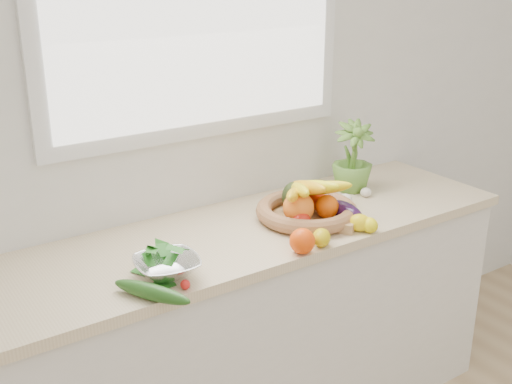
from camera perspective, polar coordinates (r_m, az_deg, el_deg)
back_wall at (r=2.52m, az=-5.08°, el=8.29°), size 4.50×0.02×2.70m
counter_cabinet at (r=2.64m, az=-1.17°, el=-12.82°), size 2.20×0.58×0.86m
countertop at (r=2.42m, az=-1.25°, el=-3.87°), size 2.24×0.62×0.04m
orange_loose at (r=2.22m, az=4.14°, el=-4.38°), size 0.12×0.12×0.09m
lemon_a at (r=2.42m, az=10.06°, el=-2.91°), size 0.07×0.08×0.06m
lemon_b at (r=2.29m, az=5.83°, el=-4.06°), size 0.10×0.10×0.06m
lemon_c at (r=2.43m, az=9.19°, el=-2.71°), size 0.11×0.10×0.07m
apple at (r=2.41m, az=4.06°, el=-2.61°), size 0.08×0.08×0.07m
ginger at (r=2.45m, az=8.30°, el=-2.83°), size 0.13×0.11×0.04m
garlic_a at (r=2.67m, az=7.95°, el=-0.67°), size 0.06×0.06×0.05m
garlic_b at (r=2.78m, az=9.75°, el=-0.03°), size 0.05×0.05×0.04m
garlic_c at (r=2.50m, az=8.64°, el=-2.29°), size 0.05×0.05×0.04m
eggplant at (r=2.51m, az=8.00°, el=-1.76°), size 0.09×0.20×0.08m
cucumber at (r=1.97m, az=-9.26°, el=-8.77°), size 0.18×0.26×0.05m
radish at (r=2.01m, az=-6.30°, el=-8.18°), size 0.04×0.04×0.03m
potted_herb at (r=2.82m, az=8.59°, el=3.04°), size 0.24×0.24×0.32m
fruit_basket at (r=2.50m, az=4.50°, el=-1.24°), size 0.44×0.44×0.19m
colander_with_spinach at (r=2.07m, az=-7.93°, el=-6.15°), size 0.24×0.24×0.11m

